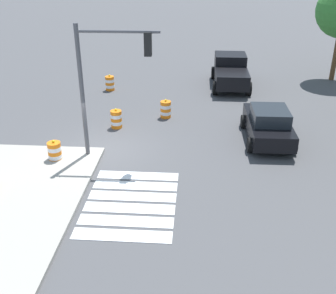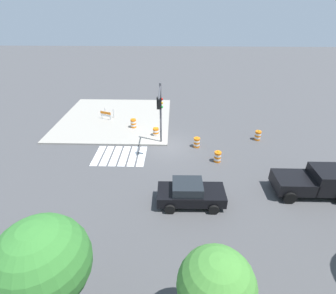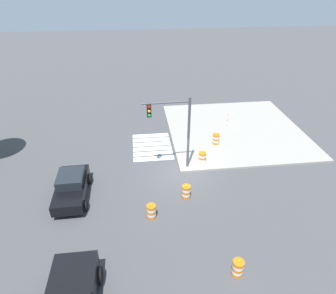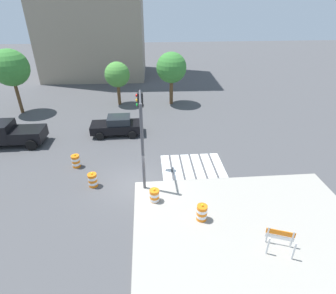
# 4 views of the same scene
# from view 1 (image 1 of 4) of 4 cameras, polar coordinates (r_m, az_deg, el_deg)

# --- Properties ---
(ground_plane) EXTENTS (120.00, 120.00, 0.00)m
(ground_plane) POSITION_cam_1_polar(r_m,az_deg,el_deg) (18.45, -8.85, -0.52)
(ground_plane) COLOR #474749
(crosswalk_stripes) EXTENTS (4.35, 3.20, 0.02)m
(crosswalk_stripes) POSITION_cam_1_polar(r_m,az_deg,el_deg) (14.73, -5.22, -7.71)
(crosswalk_stripes) COLOR silver
(crosswalk_stripes) RESTS_ON ground
(sports_car) EXTENTS (4.33, 2.19, 1.63)m
(sports_car) POSITION_cam_1_polar(r_m,az_deg,el_deg) (19.50, 13.87, 3.15)
(sports_car) COLOR black
(sports_car) RESTS_ON ground
(pickup_truck) EXTENTS (5.15, 2.34, 1.92)m
(pickup_truck) POSITION_cam_1_polar(r_m,az_deg,el_deg) (27.30, 8.73, 10.54)
(pickup_truck) COLOR black
(pickup_truck) RESTS_ON ground
(traffic_barrel_near_corner) EXTENTS (0.56, 0.56, 1.02)m
(traffic_barrel_near_corner) POSITION_cam_1_polar(r_m,az_deg,el_deg) (21.71, -0.33, 5.30)
(traffic_barrel_near_corner) COLOR orange
(traffic_barrel_near_corner) RESTS_ON ground
(traffic_barrel_crosswalk_end) EXTENTS (0.56, 0.56, 1.02)m
(traffic_barrel_crosswalk_end) POSITION_cam_1_polar(r_m,az_deg,el_deg) (20.61, -7.25, 3.91)
(traffic_barrel_crosswalk_end) COLOR orange
(traffic_barrel_crosswalk_end) RESTS_ON ground
(traffic_barrel_median_near) EXTENTS (0.56, 0.56, 1.02)m
(traffic_barrel_median_near) POSITION_cam_1_polar(r_m,az_deg,el_deg) (26.34, -8.16, 8.83)
(traffic_barrel_median_near) COLOR orange
(traffic_barrel_median_near) RESTS_ON ground
(traffic_barrel_median_far) EXTENTS (0.56, 0.56, 1.02)m
(traffic_barrel_median_far) POSITION_cam_1_polar(r_m,az_deg,el_deg) (17.76, -15.59, -0.70)
(traffic_barrel_median_far) COLOR orange
(traffic_barrel_median_far) RESTS_ON ground
(traffic_light_pole) EXTENTS (0.47, 3.29, 5.50)m
(traffic_light_pole) POSITION_cam_1_polar(r_m,az_deg,el_deg) (16.43, -8.35, 10.79)
(traffic_light_pole) COLOR #4C4C51
(traffic_light_pole) RESTS_ON sidewalk_corner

